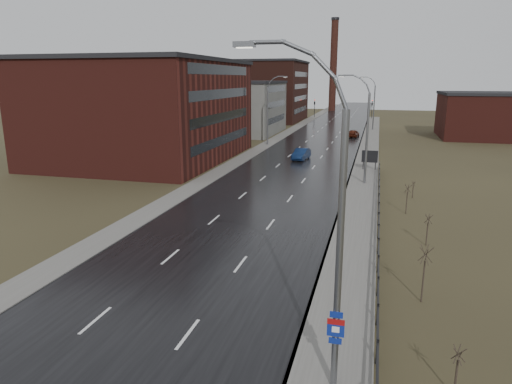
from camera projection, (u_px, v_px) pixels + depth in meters
The scene contains 25 objects.
ground at pixel (87, 384), 16.77m from camera, with size 320.00×320.00×0.00m, color #2D2819.
road at pixel (313, 149), 73.04m from camera, with size 14.00×300.00×0.06m, color black.
sidewalk_right at pixel (362, 186), 47.44m from camera, with size 3.20×180.00×0.18m, color #595651.
curb_right at pixel (347, 185), 47.82m from camera, with size 0.16×180.00×0.18m, color slate.
sidewalk_left at pixel (263, 146), 75.07m from camera, with size 2.40×260.00×0.12m, color #595651.
warehouse_near at pixel (147, 110), 62.57m from camera, with size 22.44×28.56×13.50m.
warehouse_mid at pixel (238, 107), 93.13m from camera, with size 16.32×20.40×10.50m.
warehouse_far at pixel (253, 91), 121.91m from camera, with size 26.52×24.48×15.50m.
building_right at pixel (492, 115), 85.12m from camera, with size 18.36×16.32×8.50m.
smokestack at pixel (333, 65), 155.21m from camera, with size 2.70×2.70×30.70m.
streetlight_main at pixel (331, 230), 15.07m from camera, with size 3.91×0.29×12.11m.
streetlight_right_mid at pixel (365, 129), 47.01m from camera, with size 3.36×0.28×11.35m.
streetlight_left at pixel (269, 110), 75.43m from camera, with size 3.36×0.28×11.35m.
streetlight_right_far at pixel (373, 103), 97.66m from camera, with size 3.36×0.28×11.35m.
guardrail at pixel (379, 232), 31.21m from camera, with size 0.10×53.05×1.10m.
shrub_b at pixel (457, 371), 15.85m from camera, with size 0.47×0.50×1.98m.
shrub_c at pixel (424, 273), 22.56m from camera, with size 0.70×0.74×2.98m.
shrub_d at pixel (427, 229), 30.41m from camera, with size 0.52×0.55×2.18m.
shrub_e at pixel (407, 198), 37.59m from camera, with size 0.59×0.62×2.50m.
shrub_f at pixel (413, 189), 42.66m from camera, with size 0.39×0.41×1.61m.
billboard at pixel (370, 157), 55.08m from camera, with size 1.90×0.17×2.51m.
traffic_light_left at pixel (315, 101), 130.20m from camera, with size 0.58×2.73×5.30m.
traffic_light_right at pixel (372, 102), 126.22m from camera, with size 0.58×2.73×5.30m.
car_near at pixel (301, 154), 62.77m from camera, with size 1.63×4.68×1.54m, color #0D1E42.
car_far at pixel (353, 134), 86.77m from camera, with size 1.76×4.37×1.49m, color #46170B.
Camera 1 is at (9.76, -12.48, 10.91)m, focal length 32.00 mm.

